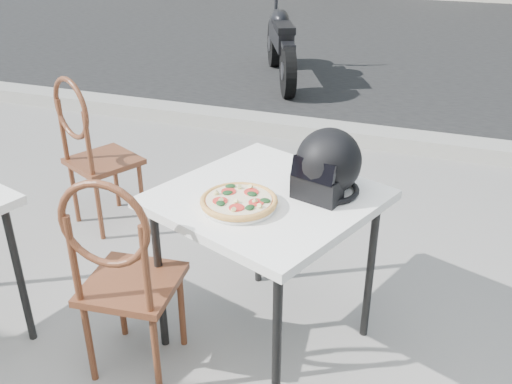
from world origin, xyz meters
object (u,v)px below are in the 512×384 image
(cafe_chair_main, at_px, (122,269))
(cafe_table_main, at_px, (267,209))
(helmet, at_px, (327,166))
(pizza, at_px, (239,201))
(plate, at_px, (239,206))
(motorcycle, at_px, (281,45))
(cafe_chair_side, at_px, (91,146))

(cafe_chair_main, bearing_deg, cafe_table_main, -146.24)
(helmet, relative_size, cafe_chair_main, 0.35)
(pizza, bearing_deg, plate, -122.26)
(cafe_chair_main, bearing_deg, plate, -154.30)
(cafe_chair_main, bearing_deg, pizza, -154.28)
(plate, height_order, cafe_chair_main, cafe_chair_main)
(pizza, xyz_separation_m, cafe_chair_main, (-0.38, -0.24, -0.24))
(plate, xyz_separation_m, pizza, (0.00, 0.00, 0.02))
(motorcycle, bearing_deg, cafe_table_main, -97.74)
(cafe_table_main, xyz_separation_m, cafe_chair_main, (-0.45, -0.37, -0.15))
(cafe_chair_side, bearing_deg, motorcycle, -65.00)
(cafe_table_main, xyz_separation_m, plate, (-0.06, -0.14, 0.07))
(cafe_table_main, relative_size, plate, 3.09)
(plate, bearing_deg, helmet, 39.40)
(plate, distance_m, motorcycle, 4.30)
(cafe_table_main, xyz_separation_m, cafe_chair_side, (-1.26, 0.62, -0.14))
(pizza, relative_size, helmet, 1.10)
(cafe_chair_main, relative_size, motorcycle, 0.56)
(pizza, distance_m, cafe_chair_main, 0.51)
(cafe_table_main, bearing_deg, cafe_chair_main, -140.33)
(cafe_table_main, relative_size, pizza, 2.75)
(helmet, bearing_deg, cafe_chair_side, 176.56)
(cafe_table_main, height_order, motorcycle, motorcycle)
(plate, relative_size, helmet, 0.98)
(helmet, bearing_deg, plate, -124.17)
(cafe_chair_side, bearing_deg, cafe_table_main, 179.92)
(pizza, xyz_separation_m, motorcycle, (-1.12, 4.13, -0.37))
(plate, xyz_separation_m, motorcycle, (-1.12, 4.13, -0.35))
(helmet, bearing_deg, pizza, -124.19)
(pizza, height_order, cafe_chair_side, cafe_chair_side)
(pizza, bearing_deg, helmet, 39.39)
(plate, distance_m, pizza, 0.02)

